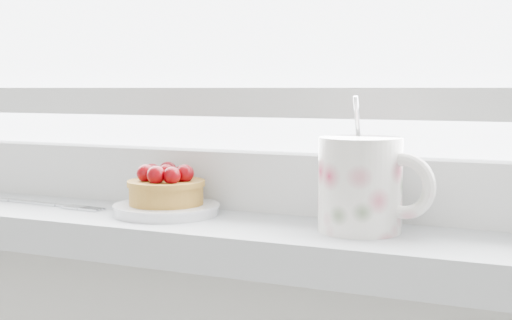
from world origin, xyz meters
The scene contains 4 objects.
saucer centered at (-0.08, 1.89, 0.95)m, with size 0.12×0.12×0.01m, color white.
raspberry_tart centered at (-0.08, 1.89, 0.97)m, with size 0.09×0.09×0.05m.
floral_mug centered at (0.16, 1.89, 0.99)m, with size 0.13×0.10×0.14m.
fork centered at (-0.25, 1.88, 0.94)m, with size 0.17×0.03×0.00m.
Camera 1 is at (0.36, 1.19, 1.09)m, focal length 50.00 mm.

